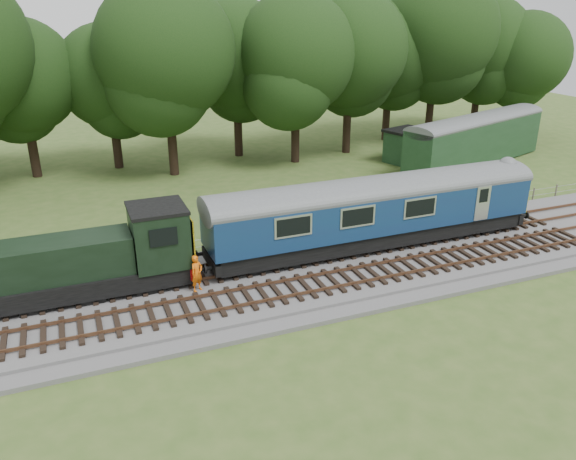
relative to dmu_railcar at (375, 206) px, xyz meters
name	(u,v)px	position (x,y,z in m)	size (l,w,h in m)	color
ground	(279,281)	(-5.92, -1.40, -2.61)	(120.00, 120.00, 0.00)	#3A551F
ballast	(279,278)	(-5.92, -1.40, -2.43)	(70.00, 7.00, 0.35)	#4C4C4F
track_north	(269,262)	(-5.92, 0.00, -2.19)	(67.20, 2.40, 0.21)	black
track_south	(292,288)	(-5.92, -3.00, -2.19)	(67.20, 2.40, 0.21)	black
fence	(250,247)	(-5.92, 3.10, -2.61)	(64.00, 0.12, 1.00)	#6B6054
tree_line	(183,167)	(-5.92, 20.60, -2.61)	(70.00, 8.00, 18.00)	black
dmu_railcar	(375,206)	(0.00, 0.00, 0.00)	(18.05, 2.86, 3.88)	black
shunter_loco	(98,259)	(-13.93, 0.00, -0.63)	(8.91, 2.60, 3.38)	black
worker	(197,273)	(-9.91, -1.47, -1.39)	(0.63, 0.41, 1.72)	orange
parked_coach	(476,137)	(16.73, 12.45, -0.33)	(15.89, 7.71, 4.05)	#19371C
shed	(409,146)	(11.91, 14.81, -1.20)	(4.22, 4.22, 2.77)	#19371C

